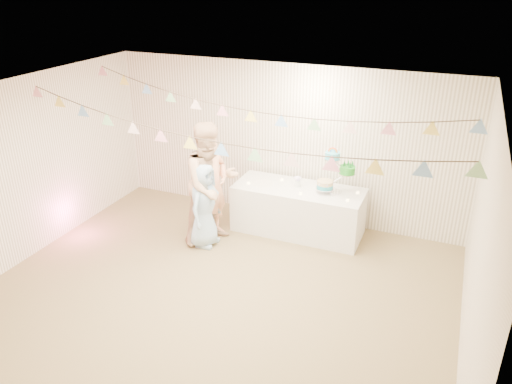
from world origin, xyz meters
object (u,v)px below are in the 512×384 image
at_px(cake_stand, 335,173).
at_px(person_child, 204,205).
at_px(person_adult_a, 212,186).
at_px(person_adult_b, 211,184).
at_px(table, 298,210).

height_order(cake_stand, person_child, cake_stand).
relative_size(person_adult_a, person_adult_b, 0.91).
relative_size(person_adult_a, person_child, 1.31).
bearing_deg(person_child, cake_stand, -58.10).
bearing_deg(person_adult_b, cake_stand, -31.75).
height_order(person_adult_a, person_adult_b, person_adult_b).
bearing_deg(cake_stand, table, -174.81).
distance_m(table, cake_stand, 0.90).
height_order(table, person_adult_a, person_adult_a).
xyz_separation_m(cake_stand, person_child, (-1.74, -0.99, -0.42)).
xyz_separation_m(cake_stand, person_adult_b, (-1.70, -0.82, -0.13)).
bearing_deg(person_adult_a, cake_stand, -58.13).
bearing_deg(cake_stand, person_adult_a, -157.31).
bearing_deg(table, cake_stand, 5.19).
height_order(cake_stand, person_adult_b, person_adult_b).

